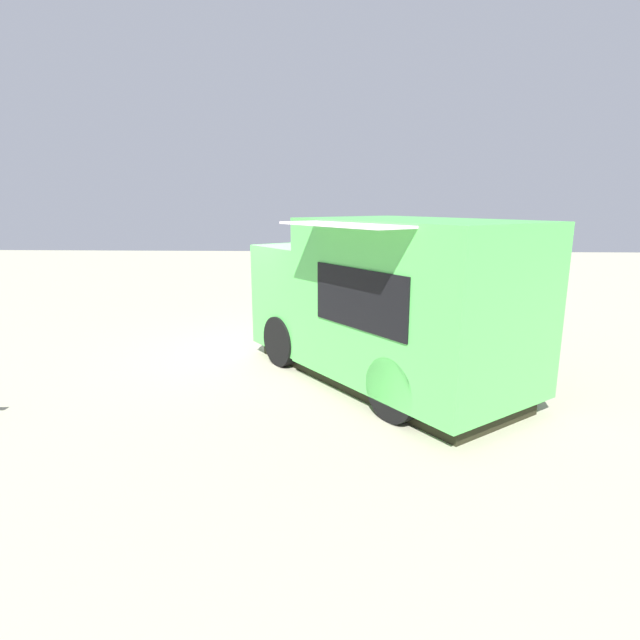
{
  "coord_description": "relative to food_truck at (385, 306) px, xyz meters",
  "views": [
    {
      "loc": [
        9.26,
        1.0,
        2.79
      ],
      "look_at": [
        0.41,
        0.65,
        0.72
      ],
      "focal_mm": 28.45,
      "sensor_mm": 36.0,
      "label": 1
    }
  ],
  "objects": [
    {
      "name": "food_truck",
      "position": [
        0.0,
        0.0,
        0.0
      ],
      "size": [
        5.04,
        4.51,
        2.55
      ],
      "color": "#54C656",
      "rests_on": "ground_plane"
    },
    {
      "name": "planter_flowering_far",
      "position": [
        -4.44,
        -1.55,
        -0.94
      ],
      "size": [
        0.43,
        0.43,
        0.56
      ],
      "color": "#BB6F47",
      "rests_on": "ground_plane"
    },
    {
      "name": "planter_flowering_near",
      "position": [
        -3.32,
        2.46,
        -0.85
      ],
      "size": [
        0.54,
        0.54,
        0.71
      ],
      "color": "#A2888E",
      "rests_on": "ground_plane"
    },
    {
      "name": "ground_plane",
      "position": [
        -1.58,
        -1.69,
        -1.22
      ],
      "size": [
        40.0,
        40.0,
        0.0
      ],
      "primitive_type": "plane",
      "color": "#ABA78C"
    }
  ]
}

